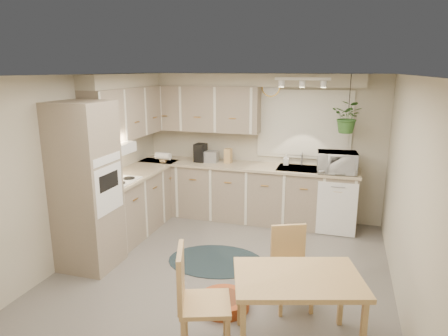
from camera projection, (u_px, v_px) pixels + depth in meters
The scene contains 35 objects.
floor at pixel (224, 269), 5.05m from camera, with size 4.20×4.20×0.00m, color #646058.
ceiling at pixel (225, 75), 4.48m from camera, with size 4.20×4.20×0.00m, color silver.
wall_back at pixel (261, 146), 6.71m from camera, with size 4.00×0.04×2.40m, color #B1A992.
wall_front at pixel (138, 253), 2.82m from camera, with size 4.00×0.04×2.40m, color #B1A992.
wall_left at pixel (82, 166), 5.33m from camera, with size 0.04×4.20×2.40m, color #B1A992.
wall_right at pixel (406, 193), 4.20m from camera, with size 0.04×4.20×2.40m, color #B1A992.
base_cab_left at pixel (137, 202), 6.24m from camera, with size 0.60×1.85×0.90m, color gray.
base_cab_back at pixel (244, 193), 6.67m from camera, with size 3.60×0.60×0.90m, color gray.
counter_left at pixel (136, 173), 6.13m from camera, with size 0.64×1.89×0.04m, color tan.
counter_back at pixel (245, 166), 6.55m from camera, with size 3.64×0.64×0.04m, color tan.
oven_stack at pixel (86, 187), 4.93m from camera, with size 0.65×0.65×2.10m, color gray.
wall_oven_face at pixel (109, 189), 4.84m from camera, with size 0.02×0.56×0.58m, color silver.
upper_cab_left at pixel (129, 113), 6.06m from camera, with size 0.35×2.00×0.75m, color gray.
upper_cab_back at pixel (201, 108), 6.69m from camera, with size 2.00×0.35×0.75m, color gray.
soffit_left at pixel (126, 81), 5.95m from camera, with size 0.30×2.00×0.20m, color #B1A992.
soffit_back at pixel (248, 80), 6.37m from camera, with size 3.60×0.30×0.20m, color #B1A992.
cooktop at pixel (116, 181), 5.58m from camera, with size 0.52×0.58×0.02m, color silver.
range_hood at pixel (113, 149), 5.48m from camera, with size 0.40×0.60×0.14m, color silver.
window_blinds at pixel (304, 125), 6.39m from camera, with size 1.40×0.02×1.00m, color white.
window_frame at pixel (304, 125), 6.40m from camera, with size 1.50×0.02×1.10m, color beige.
sink at pixel (300, 171), 6.31m from camera, with size 0.70×0.48×0.10m, color #989A9F.
dishwasher_front at pixel (337, 209), 5.97m from camera, with size 0.58×0.01×0.83m, color silver.
track_light_bar at pixel (302, 79), 5.73m from camera, with size 0.80×0.04×0.04m, color silver.
wall_clock at pixel (271, 87), 6.41m from camera, with size 0.30×0.30×0.03m, color gold.
dining_table at pixel (296, 311), 3.58m from camera, with size 1.11×0.74×0.70m, color tan.
chair_left at pixel (205, 301), 3.50m from camera, with size 0.46×0.46×0.98m, color tan.
chair_back at pixel (292, 269), 4.18m from camera, with size 0.40×0.40×0.85m, color tan.
braided_rug at pixel (216, 261), 5.27m from camera, with size 1.26×0.95×0.01m, color black.
pet_bed at pixel (224, 302), 4.23m from camera, with size 0.54×0.54×0.12m, color #A04C20.
microwave at pixel (337, 160), 6.00m from camera, with size 0.58×0.32×0.39m, color silver.
soap_bottle at pixel (286, 163), 6.50m from camera, with size 0.08×0.18×0.08m, color silver.
hanging_plant at pixel (348, 121), 5.83m from camera, with size 0.43×0.48×0.37m, color #315E25.
coffee_maker at pixel (201, 153), 6.74m from camera, with size 0.17×0.21×0.31m, color black.
toaster at pixel (209, 156), 6.73m from camera, with size 0.31×0.18×0.19m, color #989A9F.
knife_block at pixel (228, 156), 6.66m from camera, with size 0.11×0.11×0.24m, color tan.
Camera 1 is at (1.34, -4.40, 2.46)m, focal length 32.00 mm.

